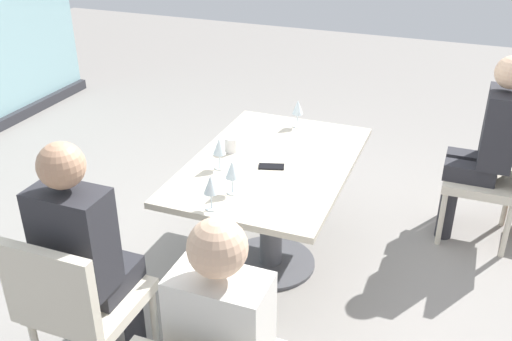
{
  "coord_description": "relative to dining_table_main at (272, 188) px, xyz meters",
  "views": [
    {
      "loc": [
        -2.83,
        -1.0,
        2.23
      ],
      "look_at": [
        0.0,
        0.1,
        0.65
      ],
      "focal_mm": 40.63,
      "sensor_mm": 36.0,
      "label": 1
    }
  ],
  "objects": [
    {
      "name": "wine_glass_2",
      "position": [
        -0.61,
        0.1,
        0.31
      ],
      "size": [
        0.07,
        0.07,
        0.18
      ],
      "color": "silver",
      "rests_on": "dining_table_main"
    },
    {
      "name": "person_far_left",
      "position": [
        -1.1,
        0.5,
        0.15
      ],
      "size": [
        0.39,
        0.34,
        1.26
      ],
      "color": "#28282D",
      "rests_on": "ground_plane"
    },
    {
      "name": "chair_front_right",
      "position": [
        0.82,
        -1.27,
        -0.06
      ],
      "size": [
        0.46,
        0.5,
        0.87
      ],
      "color": "beige",
      "rests_on": "ground_plane"
    },
    {
      "name": "ground_plane",
      "position": [
        0.0,
        0.0,
        -0.55
      ],
      "size": [
        12.0,
        12.0,
        0.0
      ],
      "primitive_type": "plane",
      "color": "gray"
    },
    {
      "name": "cell_phone_on_table",
      "position": [
        -0.07,
        -0.02,
        0.18
      ],
      "size": [
        0.11,
        0.16,
        0.01
      ],
      "primitive_type": "cube",
      "rotation": [
        0.0,
        0.0,
        0.3
      ],
      "color": "black",
      "rests_on": "dining_table_main"
    },
    {
      "name": "wine_glass_1",
      "position": [
        -0.42,
        0.07,
        0.31
      ],
      "size": [
        0.07,
        0.07,
        0.18
      ],
      "color": "silver",
      "rests_on": "dining_table_main"
    },
    {
      "name": "chair_far_left",
      "position": [
        -1.21,
        0.5,
        -0.06
      ],
      "size": [
        0.5,
        0.46,
        0.87
      ],
      "color": "beige",
      "rests_on": "ground_plane"
    },
    {
      "name": "wine_glass_3",
      "position": [
        -0.19,
        0.25,
        0.31
      ],
      "size": [
        0.07,
        0.07,
        0.18
      ],
      "color": "silver",
      "rests_on": "dining_table_main"
    },
    {
      "name": "person_front_right",
      "position": [
        0.82,
        -1.16,
        0.15
      ],
      "size": [
        0.34,
        0.39,
        1.26
      ],
      "color": "#28282D",
      "rests_on": "ground_plane"
    },
    {
      "name": "coffee_cup",
      "position": [
        0.03,
        0.27,
        0.22
      ],
      "size": [
        0.08,
        0.08,
        0.09
      ],
      "primitive_type": "cylinder",
      "color": "white",
      "rests_on": "dining_table_main"
    },
    {
      "name": "wine_glass_0",
      "position": [
        0.54,
        0.02,
        0.31
      ],
      "size": [
        0.07,
        0.07,
        0.18
      ],
      "color": "silver",
      "rests_on": "dining_table_main"
    },
    {
      "name": "dining_table_main",
      "position": [
        0.0,
        0.0,
        0.0
      ],
      "size": [
        1.36,
        0.89,
        0.73
      ],
      "color": "#BCB29E",
      "rests_on": "ground_plane"
    },
    {
      "name": "handbag_2",
      "position": [
        -0.86,
        0.09,
        -0.41
      ],
      "size": [
        0.33,
        0.22,
        0.28
      ],
      "primitive_type": "cube",
      "rotation": [
        0.0,
        0.0,
        -0.22
      ],
      "color": "silver",
      "rests_on": "ground_plane"
    }
  ]
}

